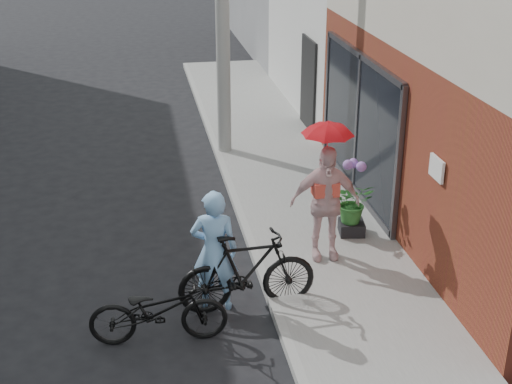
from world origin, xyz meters
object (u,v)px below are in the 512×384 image
object	(u,v)px
bike_left	(158,310)
planter	(351,227)
officer	(214,251)
kimono_woman	(325,203)
bike_right	(247,272)

from	to	relation	value
bike_left	planter	world-z (taller)	bike_left
officer	kimono_woman	size ratio (longest dim) A/B	0.98
kimono_woman	planter	bearing A→B (deg)	49.99
officer	kimono_woman	world-z (taller)	kimono_woman
bike_right	planter	world-z (taller)	bike_right
officer	planter	bearing A→B (deg)	-135.50
kimono_woman	bike_left	bearing A→B (deg)	-142.94
bike_left	bike_right	bearing A→B (deg)	-62.34
kimono_woman	planter	xyz separation A→B (m)	(0.65, 0.65, -0.77)
kimono_woman	officer	bearing A→B (deg)	-147.09
bike_left	planter	distance (m)	3.88
kimono_woman	planter	world-z (taller)	kimono_woman
bike_right	kimono_woman	size ratio (longest dim) A/B	1.06
officer	bike_right	distance (m)	0.52
bike_left	kimono_woman	distance (m)	3.03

